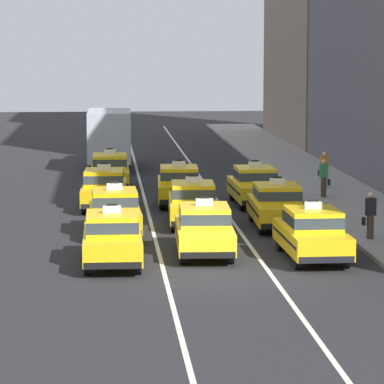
# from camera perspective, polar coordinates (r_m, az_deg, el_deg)

# --- Properties ---
(ground_plane) EXTENTS (160.00, 160.00, 0.00)m
(ground_plane) POSITION_cam_1_polar(r_m,az_deg,el_deg) (33.01, 1.39, -4.40)
(ground_plane) COLOR #232326
(lane_stripe_left_center) EXTENTS (0.14, 80.00, 0.01)m
(lane_stripe_left_center) POSITION_cam_1_polar(r_m,az_deg,el_deg) (52.58, -2.61, 0.15)
(lane_stripe_left_center) COLOR silver
(lane_stripe_left_center) RESTS_ON ground
(lane_stripe_center_right) EXTENTS (0.14, 80.00, 0.01)m
(lane_stripe_center_right) POSITION_cam_1_polar(r_m,az_deg,el_deg) (52.79, 0.87, 0.19)
(lane_stripe_center_right) COLOR silver
(lane_stripe_center_right) RESTS_ON ground
(sidewalk_curb) EXTENTS (4.00, 90.00, 0.15)m
(sidewalk_curb) POSITION_cam_1_polar(r_m,az_deg,el_deg) (48.75, 8.00, -0.43)
(sidewalk_curb) COLOR gray
(sidewalk_curb) RESTS_ON ground
(taxi_left_nearest) EXTENTS (1.83, 4.57, 1.96)m
(taxi_left_nearest) POSITION_cam_1_polar(r_m,az_deg,el_deg) (34.66, -4.15, -2.36)
(taxi_left_nearest) COLOR black
(taxi_left_nearest) RESTS_ON ground
(taxi_left_second) EXTENTS (1.91, 4.60, 1.96)m
(taxi_left_second) POSITION_cam_1_polar(r_m,az_deg,el_deg) (40.08, -4.03, -0.98)
(taxi_left_second) COLOR black
(taxi_left_second) RESTS_ON ground
(taxi_left_third) EXTENTS (1.97, 4.62, 1.96)m
(taxi_left_third) POSITION_cam_1_polar(r_m,az_deg,el_deg) (46.42, -4.57, 0.21)
(taxi_left_third) COLOR black
(taxi_left_third) RESTS_ON ground
(taxi_left_fourth) EXTENTS (1.86, 4.58, 1.96)m
(taxi_left_fourth) POSITION_cam_1_polar(r_m,az_deg,el_deg) (52.80, -4.27, 1.12)
(taxi_left_fourth) COLOR black
(taxi_left_fourth) RESTS_ON ground
(box_truck_left_fifth) EXTENTS (2.40, 7.00, 3.27)m
(box_truck_left_fifth) POSITION_cam_1_polar(r_m,az_deg,el_deg) (61.07, -4.28, 2.87)
(box_truck_left_fifth) COLOR black
(box_truck_left_fifth) RESTS_ON ground
(taxi_center_nearest) EXTENTS (1.97, 4.62, 1.96)m
(taxi_center_nearest) POSITION_cam_1_polar(r_m,az_deg,el_deg) (36.16, 0.64, -1.91)
(taxi_center_nearest) COLOR black
(taxi_center_nearest) RESTS_ON ground
(taxi_center_second) EXTENTS (2.00, 4.63, 1.96)m
(taxi_center_second) POSITION_cam_1_polar(r_m,az_deg,el_deg) (42.02, 0.04, -0.56)
(taxi_center_second) COLOR black
(taxi_center_second) RESTS_ON ground
(taxi_center_third) EXTENTS (2.00, 4.63, 1.96)m
(taxi_center_third) POSITION_cam_1_polar(r_m,az_deg,el_deg) (47.49, -0.68, 0.40)
(taxi_center_third) COLOR black
(taxi_center_third) RESTS_ON ground
(taxi_right_nearest) EXTENTS (1.89, 4.59, 1.96)m
(taxi_right_nearest) POSITION_cam_1_polar(r_m,az_deg,el_deg) (35.65, 6.24, -2.10)
(taxi_right_nearest) COLOR black
(taxi_right_nearest) RESTS_ON ground
(taxi_right_second) EXTENTS (1.92, 4.60, 1.96)m
(taxi_right_second) POSITION_cam_1_polar(r_m,az_deg,el_deg) (41.63, 4.40, -0.66)
(taxi_right_second) COLOR black
(taxi_right_second) RESTS_ON ground
(taxi_right_third) EXTENTS (1.89, 4.59, 1.96)m
(taxi_right_third) POSITION_cam_1_polar(r_m,az_deg,el_deg) (47.36, 3.25, 0.37)
(taxi_right_third) COLOR black
(taxi_right_third) RESTS_ON ground
(pedestrian_near_crosswalk) EXTENTS (0.47, 0.24, 1.69)m
(pedestrian_near_crosswalk) POSITION_cam_1_polar(r_m,az_deg,el_deg) (52.38, 6.85, 1.17)
(pedestrian_near_crosswalk) COLOR #23232D
(pedestrian_near_crosswalk) RESTS_ON sidewalk_curb
(pedestrian_mid_block) EXTENTS (0.47, 0.24, 1.68)m
(pedestrian_mid_block) POSITION_cam_1_polar(r_m,az_deg,el_deg) (49.07, 6.84, 0.72)
(pedestrian_mid_block) COLOR #473828
(pedestrian_mid_block) RESTS_ON sidewalk_curb
(pedestrian_far_corner) EXTENTS (0.47, 0.24, 1.64)m
(pedestrian_far_corner) POSITION_cam_1_polar(r_m,az_deg,el_deg) (38.84, 9.21, -1.20)
(pedestrian_far_corner) COLOR #473828
(pedestrian_far_corner) RESTS_ON sidewalk_curb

